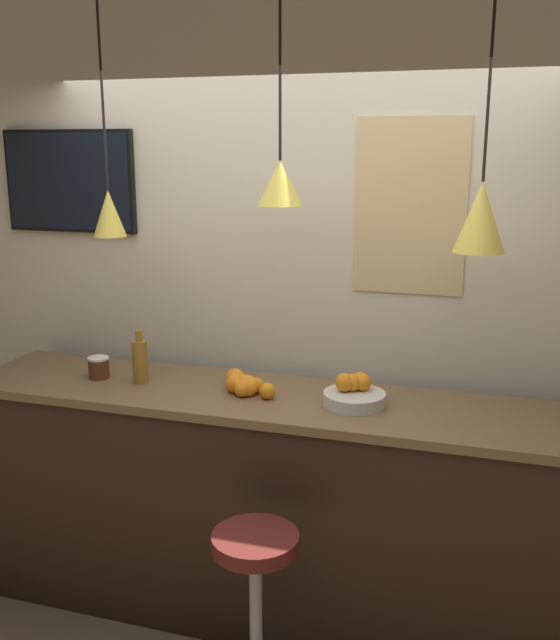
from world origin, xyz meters
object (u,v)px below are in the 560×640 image
Objects in this scene: bar_stool at (256,603)px; fruit_bowl at (354,393)px; spread_jar at (99,368)px; mounted_tv at (69,181)px; juice_bottle at (140,360)px.

fruit_bowl is at bearing 66.16° from bar_stool.
mounted_tv is at bearing 132.23° from spread_jar.
bar_stool is 0.93m from fruit_bowl.
juice_bottle is (-0.76, 0.56, 0.75)m from bar_stool.
bar_stool is at bearing -113.84° from fruit_bowl.
juice_bottle is 1.04m from mounted_tv.
juice_bottle is (-1.01, -0.01, 0.06)m from fruit_bowl.
spread_jar is 0.14× the size of mounted_tv.
bar_stool is 1.21m from juice_bottle.
mounted_tv reaches higher than juice_bottle.
mounted_tv reaches higher than spread_jar.
mounted_tv is at bearing 144.75° from bar_stool.
juice_bottle reaches higher than fruit_bowl.
fruit_bowl is 2.61× the size of spread_jar.
juice_bottle is 0.23m from spread_jar.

